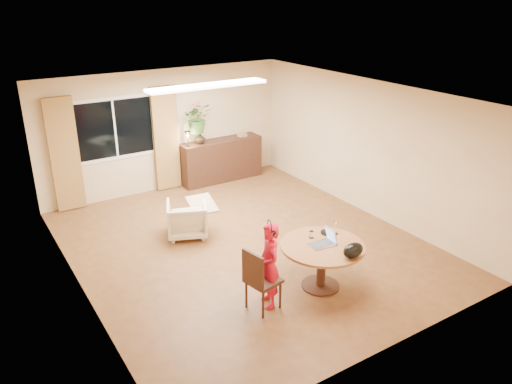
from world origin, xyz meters
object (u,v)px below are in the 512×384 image
dining_chair (263,279)px  dining_table (322,254)px  armchair (187,219)px  sideboard (221,160)px  child (269,266)px

dining_chair → dining_table: bearing=-11.6°
armchair → sideboard: bearing=-107.9°
dining_chair → child: size_ratio=0.75×
dining_table → child: (-0.91, 0.04, 0.07)m
child → sideboard: (1.84, 4.70, -0.15)m
dining_table → sideboard: sideboard is taller
dining_table → child: size_ratio=0.98×
dining_table → dining_chair: (-1.02, 0.01, -0.08)m
child → sideboard: child is taller
dining_chair → sideboard: (1.95, 4.73, 0.01)m
child → armchair: 2.58m
armchair → sideboard: size_ratio=0.37×
child → sideboard: size_ratio=0.65×
dining_table → child: child is taller
dining_table → sideboard: 4.83m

